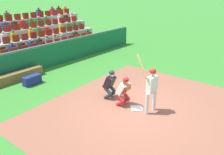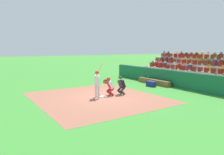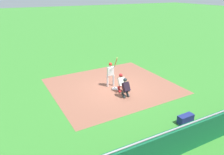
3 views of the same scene
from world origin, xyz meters
The scene contains 11 objects.
ground_plane centered at (0.00, 0.00, 0.00)m, with size 160.00×160.00×0.00m, color #36812E.
infield_dirt_patch centered at (0.00, 0.50, 0.00)m, with size 8.23×7.37×0.01m, color #905743.
home_plate_marker centered at (0.00, 0.00, 0.02)m, with size 0.44×0.44×0.02m, color white.
batter_at_plate centered at (-0.11, 0.52, 1.09)m, with size 0.60×0.69×2.22m.
catcher_crouching centered at (0.14, -0.53, 0.71)m, with size 0.48×0.71×1.26m.
home_plate_umpire centered at (-0.03, -1.35, 0.70)m, with size 0.49×0.50×1.28m.
dugout_wall centered at (0.00, -6.68, 0.66)m, with size 16.33×0.24×1.37m.
dugout_bench centered at (1.96, -6.13, 0.22)m, with size 3.66×0.40×0.44m, color brown.
water_bottle_on_bench centered at (2.67, -6.09, 0.56)m, with size 0.07×0.07×0.25m, color green.
equipment_duffel_bag centered at (1.25, -5.18, 0.22)m, with size 0.86×0.36×0.43m, color navy.
bleacher_stand centered at (0.00, -10.69, 0.85)m, with size 14.47×3.45×2.85m.
Camera 2 is at (-11.83, 6.59, 3.10)m, focal length 34.12 mm.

